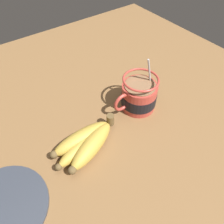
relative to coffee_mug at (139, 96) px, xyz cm
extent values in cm
cube|color=brown|center=(9.20, -1.16, -5.63)|extent=(112.06, 112.06, 3.07)
cylinder|color=#B23D33|center=(-0.12, 0.00, -0.29)|extent=(9.61, 9.61, 7.61)
cylinder|color=black|center=(-0.12, 0.00, -0.71)|extent=(9.81, 9.81, 3.38)
torus|color=#B23D33|center=(5.61, 0.00, 0.74)|extent=(5.54, 0.90, 5.54)
cylinder|color=#846042|center=(-0.12, 0.00, 3.61)|extent=(8.41, 8.41, 0.40)
torus|color=#B23D33|center=(-0.12, 0.00, 5.57)|extent=(9.61, 9.61, 0.60)
cylinder|color=#B2B2B7|center=(-3.53, 0.00, 4.18)|extent=(3.93, 0.50, 13.68)
ellipsoid|color=#B2B2B7|center=(-1.80, 0.00, -2.59)|extent=(3.00, 2.00, 0.80)
cylinder|color=brown|center=(10.69, 1.55, -1.23)|extent=(2.00, 2.00, 3.00)
ellipsoid|color=#B79338|center=(19.25, 1.75, -1.99)|extent=(15.23, 4.56, 4.21)
sphere|color=brown|center=(26.82, 1.92, -1.99)|extent=(1.90, 1.90, 1.90)
ellipsoid|color=#B79338|center=(19.52, 3.46, -2.30)|extent=(16.47, 6.90, 3.58)
sphere|color=brown|center=(27.37, 5.16, -2.30)|extent=(1.61, 1.61, 1.61)
ellipsoid|color=#B79338|center=(18.48, 4.87, -1.95)|extent=(15.42, 9.80, 4.28)
sphere|color=brown|center=(25.35, 7.80, -1.95)|extent=(1.93, 1.93, 1.93)
cylinder|color=#333842|center=(40.44, 5.81, -3.79)|extent=(18.46, 18.46, 0.60)
camera|label=1|loc=(31.70, 30.99, 41.14)|focal=35.00mm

